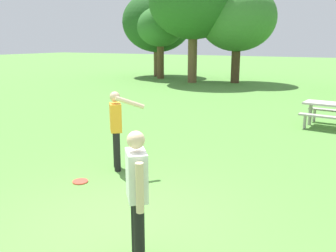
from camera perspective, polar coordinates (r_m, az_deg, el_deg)
The scene contains 9 objects.
ground_plane at distance 5.50m, azimuth -8.19°, elevation -15.26°, with size 120.00×120.00×0.00m, color #568E3D.
person_thrower at distance 4.26m, azimuth -4.99°, elevation -9.94°, with size 0.43×0.48×1.64m.
person_catcher at distance 7.39m, azimuth -8.22°, elevation 0.24°, with size 0.84×0.48×1.64m.
frisbee at distance 7.11m, azimuth -13.82°, elevation -8.59°, with size 0.29×0.29×0.03m, color #E04733.
picnic_table_near at distance 12.11m, azimuth 24.84°, elevation 2.34°, with size 1.86×1.61×0.77m.
tree_tall_left at distance 27.55m, azimuth -1.73°, elevation 16.20°, with size 5.16×5.16×6.18m.
tree_broad_center at distance 25.77m, azimuth -1.24°, elevation 15.52°, with size 3.29×3.29×5.03m.
tree_far_right at distance 23.46m, azimuth 4.06°, elevation 19.33°, with size 5.59×5.59×7.46m.
tree_slender_mid at distance 23.55m, azimuth 11.03°, elevation 16.49°, with size 4.79×4.79×6.05m.
Camera 1 is at (2.95, -3.83, 2.63)m, focal length 38.21 mm.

